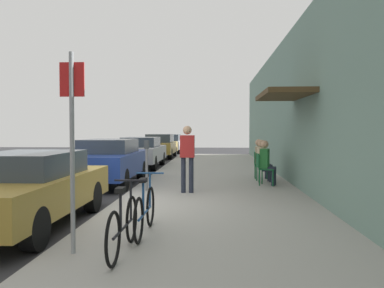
% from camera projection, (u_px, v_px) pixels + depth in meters
% --- Properties ---
extents(ground_plane, '(60.00, 60.00, 0.00)m').
position_uv_depth(ground_plane, '(110.00, 210.00, 8.62)').
color(ground_plane, '#2D2D30').
extents(sidewalk_slab, '(4.50, 32.00, 0.12)m').
position_uv_depth(sidewalk_slab, '(215.00, 194.00, 10.48)').
color(sidewalk_slab, '#9E9B93').
rests_on(sidewalk_slab, ground_plane).
extents(building_facade, '(1.40, 32.00, 4.71)m').
position_uv_depth(building_facade, '(309.00, 105.00, 10.27)').
color(building_facade, gray).
rests_on(building_facade, ground_plane).
extents(parked_car_0, '(1.80, 4.40, 1.32)m').
position_uv_depth(parked_car_0, '(26.00, 188.00, 7.13)').
color(parked_car_0, '#A58433').
rests_on(parked_car_0, ground_plane).
extents(parked_car_1, '(1.80, 4.40, 1.42)m').
position_uv_depth(parked_car_1, '(108.00, 161.00, 12.68)').
color(parked_car_1, navy).
rests_on(parked_car_1, ground_plane).
extents(parked_car_2, '(1.80, 4.40, 1.38)m').
position_uv_depth(parked_car_2, '(141.00, 152.00, 18.24)').
color(parked_car_2, '#B7B7BC').
rests_on(parked_car_2, ground_plane).
extents(parked_car_3, '(1.80, 4.40, 1.44)m').
position_uv_depth(parked_car_3, '(160.00, 146.00, 24.59)').
color(parked_car_3, '#A58433').
rests_on(parked_car_3, ground_plane).
extents(parked_car_4, '(1.80, 4.40, 1.37)m').
position_uv_depth(parked_car_4, '(169.00, 143.00, 29.83)').
color(parked_car_4, '#B7B7BC').
rests_on(parked_car_4, ground_plane).
extents(parking_meter, '(0.12, 0.10, 1.32)m').
position_uv_depth(parking_meter, '(147.00, 161.00, 10.61)').
color(parking_meter, slate).
rests_on(parking_meter, sidewalk_slab).
extents(street_sign, '(0.32, 0.06, 2.60)m').
position_uv_depth(street_sign, '(72.00, 136.00, 5.20)').
color(street_sign, gray).
rests_on(street_sign, sidewalk_slab).
extents(bicycle_0, '(0.46, 1.71, 0.90)m').
position_uv_depth(bicycle_0, '(123.00, 226.00, 5.22)').
color(bicycle_0, black).
rests_on(bicycle_0, sidewalk_slab).
extents(bicycle_1, '(0.46, 1.71, 0.90)m').
position_uv_depth(bicycle_1, '(145.00, 211.00, 6.19)').
color(bicycle_1, black).
rests_on(bicycle_1, sidewalk_slab).
extents(cafe_chair_0, '(0.55, 0.55, 0.87)m').
position_uv_depth(cafe_chair_0, '(265.00, 168.00, 11.67)').
color(cafe_chair_0, '#14592D').
rests_on(cafe_chair_0, sidewalk_slab).
extents(seated_patron_0, '(0.51, 0.46, 1.29)m').
position_uv_depth(seated_patron_0, '(267.00, 161.00, 11.64)').
color(seated_patron_0, '#232838').
rests_on(seated_patron_0, sidewalk_slab).
extents(cafe_chair_1, '(0.47, 0.47, 0.87)m').
position_uv_depth(cafe_chair_1, '(262.00, 165.00, 12.41)').
color(cafe_chair_1, '#14592D').
rests_on(cafe_chair_1, sidewalk_slab).
extents(seated_patron_1, '(0.45, 0.38, 1.29)m').
position_uv_depth(seated_patron_1, '(264.00, 159.00, 12.40)').
color(seated_patron_1, '#232838').
rests_on(seated_patron_1, sidewalk_slab).
extents(cafe_chair_2, '(0.47, 0.47, 0.87)m').
position_uv_depth(cafe_chair_2, '(259.00, 163.00, 13.25)').
color(cafe_chair_2, '#14592D').
rests_on(cafe_chair_2, sidewalk_slab).
extents(seated_patron_2, '(0.45, 0.38, 1.29)m').
position_uv_depth(seated_patron_2, '(260.00, 157.00, 13.23)').
color(seated_patron_2, '#232838').
rests_on(seated_patron_2, sidewalk_slab).
extents(pedestrian_standing, '(0.36, 0.22, 1.70)m').
position_uv_depth(pedestrian_standing, '(187.00, 153.00, 10.22)').
color(pedestrian_standing, '#232838').
rests_on(pedestrian_standing, sidewalk_slab).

